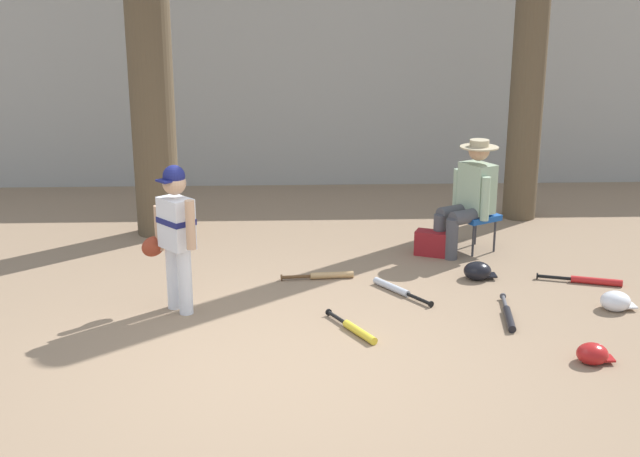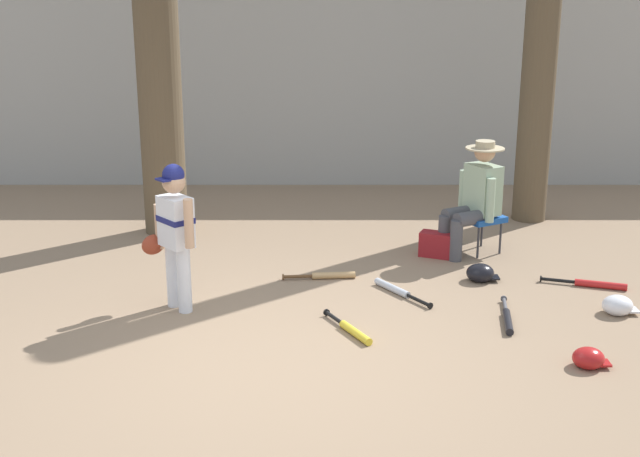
% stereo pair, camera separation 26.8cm
% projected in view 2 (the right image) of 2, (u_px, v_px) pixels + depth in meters
% --- Properties ---
extents(ground_plane, '(60.00, 60.00, 0.00)m').
position_uv_depth(ground_plane, '(279.00, 362.00, 6.35)').
color(ground_plane, '#897056').
extents(concrete_back_wall, '(18.00, 0.36, 2.71)m').
position_uv_depth(concrete_back_wall, '(298.00, 87.00, 11.60)').
color(concrete_back_wall, '#9E9E99').
rests_on(concrete_back_wall, ground).
extents(tree_near_player, '(0.82, 0.82, 5.03)m').
position_uv_depth(tree_near_player, '(159.00, 47.00, 9.07)').
color(tree_near_player, brown).
rests_on(tree_near_player, ground).
extents(young_ballplayer, '(0.55, 0.47, 1.31)m').
position_uv_depth(young_ballplayer, '(176.00, 228.00, 7.18)').
color(young_ballplayer, white).
rests_on(young_ballplayer, ground).
extents(folding_stool, '(0.54, 0.54, 0.41)m').
position_uv_depth(folding_stool, '(483.00, 219.00, 8.81)').
color(folding_stool, '#194C9E').
rests_on(folding_stool, ground).
extents(seated_spectator, '(0.66, 0.56, 1.20)m').
position_uv_depth(seated_spectator, '(477.00, 195.00, 8.68)').
color(seated_spectator, '#47474C').
rests_on(seated_spectator, ground).
extents(handbag_beside_stool, '(0.38, 0.30, 0.26)m').
position_uv_depth(handbag_beside_stool, '(438.00, 245.00, 8.74)').
color(handbag_beside_stool, maroon).
rests_on(handbag_beside_stool, ground).
extents(bat_aluminum_silver, '(0.48, 0.67, 0.07)m').
position_uv_depth(bat_aluminum_silver, '(398.00, 290.00, 7.73)').
color(bat_aluminum_silver, '#B7BCC6').
rests_on(bat_aluminum_silver, ground).
extents(bat_yellow_trainer, '(0.39, 0.66, 0.07)m').
position_uv_depth(bat_yellow_trainer, '(354.00, 330.00, 6.85)').
color(bat_yellow_trainer, yellow).
rests_on(bat_yellow_trainer, ground).
extents(bat_black_composite, '(0.17, 0.76, 0.07)m').
position_uv_depth(bat_black_composite, '(509.00, 319.00, 7.07)').
color(bat_black_composite, black).
rests_on(bat_black_composite, ground).
extents(bat_red_barrel, '(0.77, 0.30, 0.07)m').
position_uv_depth(bat_red_barrel, '(595.00, 284.00, 7.88)').
color(bat_red_barrel, red).
rests_on(bat_red_barrel, ground).
extents(bat_wood_tan, '(0.71, 0.12, 0.07)m').
position_uv_depth(bat_wood_tan, '(329.00, 276.00, 8.11)').
color(bat_wood_tan, tan).
rests_on(bat_wood_tan, ground).
extents(batting_helmet_red, '(0.28, 0.22, 0.16)m').
position_uv_depth(batting_helmet_red, '(590.00, 359.00, 6.25)').
color(batting_helmet_red, '#A81919').
rests_on(batting_helmet_red, ground).
extents(batting_helmet_black, '(0.32, 0.24, 0.18)m').
position_uv_depth(batting_helmet_black, '(482.00, 273.00, 8.04)').
color(batting_helmet_black, black).
rests_on(batting_helmet_black, ground).
extents(batting_helmet_white, '(0.31, 0.24, 0.18)m').
position_uv_depth(batting_helmet_white, '(620.00, 306.00, 7.24)').
color(batting_helmet_white, silver).
rests_on(batting_helmet_white, ground).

